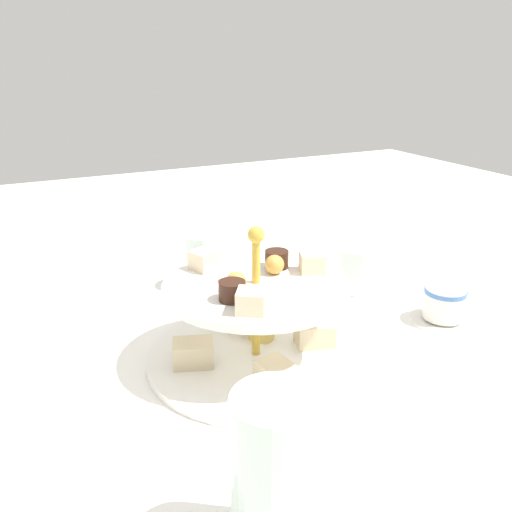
{
  "coord_description": "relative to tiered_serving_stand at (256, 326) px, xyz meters",
  "views": [
    {
      "loc": [
        -0.53,
        0.26,
        0.36
      ],
      "look_at": [
        0.0,
        0.0,
        0.14
      ],
      "focal_mm": 38.27,
      "sensor_mm": 36.0,
      "label": 1
    }
  ],
  "objects": [
    {
      "name": "ground_plane",
      "position": [
        -0.0,
        0.0,
        -0.05
      ],
      "size": [
        2.4,
        2.4,
        0.0
      ],
      "primitive_type": "plane",
      "color": "white"
    },
    {
      "name": "water_glass_mid_back",
      "position": [
        0.25,
        -0.03,
        -0.0
      ],
      "size": [
        0.06,
        0.06,
        0.09
      ],
      "primitive_type": "cylinder",
      "color": "silver",
      "rests_on": "ground_plane"
    },
    {
      "name": "water_glass_short_left",
      "position": [
        0.12,
        -0.25,
        -0.01
      ],
      "size": [
        0.06,
        0.06,
        0.07
      ],
      "primitive_type": "cylinder",
      "color": "silver",
      "rests_on": "ground_plane"
    },
    {
      "name": "teacup_with_saucer",
      "position": [
        -0.02,
        -0.29,
        -0.02
      ],
      "size": [
        0.09,
        0.09,
        0.05
      ],
      "color": "white",
      "rests_on": "ground_plane"
    },
    {
      "name": "water_glass_tall_right",
      "position": [
        -0.25,
        0.11,
        0.02
      ],
      "size": [
        0.07,
        0.07,
        0.14
      ],
      "primitive_type": "cylinder",
      "color": "silver",
      "rests_on": "ground_plane"
    },
    {
      "name": "tiered_serving_stand",
      "position": [
        0.0,
        0.0,
        0.0
      ],
      "size": [
        0.27,
        0.27,
        0.18
      ],
      "color": "white",
      "rests_on": "ground_plane"
    }
  ]
}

